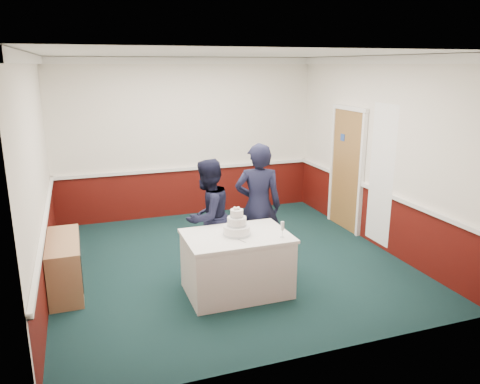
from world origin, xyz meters
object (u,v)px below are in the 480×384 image
object	(u,v)px
cake_knife	(240,240)
person_woman	(258,206)
sideboard	(65,265)
champagne_flute	(282,227)
person_man	(208,217)
cake_table	(237,263)
wedding_cake	(237,226)

from	to	relation	value
cake_knife	person_woman	size ratio (longest dim) A/B	0.12
sideboard	person_woman	xyz separation A→B (m)	(2.64, -0.10, 0.56)
cake_knife	champagne_flute	bearing A→B (deg)	-30.21
sideboard	person_man	world-z (taller)	person_man
cake_table	sideboard	bearing A→B (deg)	159.42
wedding_cake	person_man	bearing A→B (deg)	103.52
wedding_cake	champagne_flute	distance (m)	0.57
sideboard	cake_table	xyz separation A→B (m)	(2.09, -0.78, 0.05)
champagne_flute	person_man	size ratio (longest dim) A/B	0.13
cake_knife	person_man	xyz separation A→B (m)	(-0.15, 0.93, 0.02)
cake_table	wedding_cake	xyz separation A→B (m)	(-0.00, 0.00, 0.50)
person_man	person_woman	world-z (taller)	person_woman
sideboard	cake_table	world-z (taller)	cake_table
person_man	sideboard	bearing A→B (deg)	-37.13
cake_table	person_man	bearing A→B (deg)	103.51
sideboard	cake_table	distance (m)	2.23
wedding_cake	person_woman	world-z (taller)	person_woman
cake_table	person_man	size ratio (longest dim) A/B	0.81
champagne_flute	sideboard	bearing A→B (deg)	157.65
cake_knife	champagne_flute	distance (m)	0.55
cake_table	wedding_cake	size ratio (longest dim) A/B	3.63
cake_knife	champagne_flute	xyz separation A→B (m)	(0.53, -0.08, 0.14)
person_woman	person_man	bearing A→B (deg)	14.73
cake_table	wedding_cake	bearing A→B (deg)	90.00
sideboard	person_woman	distance (m)	2.70
champagne_flute	person_man	world-z (taller)	person_man
cake_table	wedding_cake	world-z (taller)	wedding_cake
cake_table	champagne_flute	size ratio (longest dim) A/B	6.44
sideboard	champagne_flute	size ratio (longest dim) A/B	5.85
person_man	person_woman	size ratio (longest dim) A/B	0.89
wedding_cake	person_woman	xyz separation A→B (m)	(0.56, 0.68, 0.01)
cake_table	cake_knife	world-z (taller)	cake_knife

